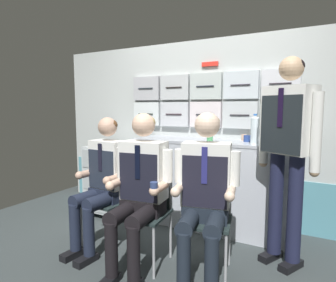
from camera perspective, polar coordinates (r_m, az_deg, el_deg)
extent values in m
cube|color=#343B3C|center=(2.78, -5.54, -23.07)|extent=(4.80, 4.80, 0.04)
cube|color=#B5BCBA|center=(3.65, 6.56, 2.16)|extent=(4.20, 0.06, 2.15)
cube|color=teal|center=(3.76, 6.19, -9.93)|extent=(4.12, 0.01, 0.58)
cube|color=silver|center=(3.93, -4.07, 5.27)|extent=(0.39, 0.06, 0.31)
cylinder|color=black|center=(3.90, -4.37, 5.25)|extent=(0.22, 0.01, 0.01)
cube|color=#BABDC4|center=(3.73, 1.34, 5.21)|extent=(0.39, 0.06, 0.31)
cylinder|color=#2A1E24|center=(3.69, 1.07, 5.20)|extent=(0.22, 0.01, 0.01)
cube|color=silver|center=(3.55, 7.33, 5.10)|extent=(0.39, 0.06, 0.31)
cylinder|color=black|center=(3.52, 7.11, 5.09)|extent=(0.22, 0.01, 0.01)
cube|color=#B7BEC2|center=(3.42, 13.85, 4.91)|extent=(0.39, 0.06, 0.31)
cylinder|color=black|center=(3.39, 13.69, 4.90)|extent=(0.22, 0.01, 0.01)
cube|color=silver|center=(3.34, 20.78, 4.65)|extent=(0.39, 0.06, 0.31)
cylinder|color=#1C272B|center=(3.30, 20.69, 4.63)|extent=(0.22, 0.01, 0.01)
cube|color=#A8A9AF|center=(3.94, -4.11, 10.12)|extent=(0.39, 0.06, 0.31)
cylinder|color=#212930|center=(3.91, -4.42, 10.14)|extent=(0.22, 0.01, 0.01)
cube|color=#B2B6B9|center=(3.73, 1.36, 10.33)|extent=(0.39, 0.06, 0.31)
cylinder|color=black|center=(3.70, 1.08, 10.37)|extent=(0.22, 0.01, 0.01)
cube|color=#B0BAB7|center=(3.56, 7.41, 10.47)|extent=(0.39, 0.06, 0.31)
cylinder|color=black|center=(3.53, 7.18, 10.51)|extent=(0.22, 0.01, 0.01)
cube|color=silver|center=(3.43, 14.01, 10.48)|extent=(0.39, 0.06, 0.31)
cylinder|color=#2A262F|center=(3.40, 13.84, 10.53)|extent=(0.22, 0.01, 0.01)
cube|color=silver|center=(3.35, 21.02, 10.35)|extent=(0.39, 0.06, 0.31)
cylinder|color=#2A232B|center=(3.31, 20.92, 10.40)|extent=(0.22, 0.01, 0.01)
cube|color=red|center=(3.59, 8.13, 14.56)|extent=(0.20, 0.02, 0.05)
cube|color=#B7BCC7|center=(3.39, 8.28, -8.42)|extent=(1.74, 0.52, 0.96)
cube|color=#A8ADB8|center=(3.30, 8.42, -0.12)|extent=(1.78, 0.53, 0.03)
sphere|color=black|center=(3.91, -15.15, -13.34)|extent=(0.07, 0.07, 0.07)
sphere|color=black|center=(3.72, -11.59, -14.33)|extent=(0.07, 0.07, 0.07)
sphere|color=black|center=(4.30, -9.98, -11.37)|extent=(0.07, 0.07, 0.07)
sphere|color=black|center=(4.13, -6.54, -12.11)|extent=(0.07, 0.07, 0.07)
cube|color=#B7BFC1|center=(3.89, -10.86, -6.65)|extent=(0.40, 0.64, 0.80)
cube|color=#A2AAAD|center=(3.72, -14.00, -11.59)|extent=(0.35, 0.01, 0.21)
cube|color=#A2AAAD|center=(3.65, -14.12, -7.59)|extent=(0.35, 0.01, 0.21)
cube|color=#A2AAAD|center=(3.60, -14.24, -3.45)|extent=(0.35, 0.01, 0.21)
cylinder|color=#28282D|center=(3.60, -14.03, -1.61)|extent=(0.32, 0.02, 0.02)
cylinder|color=#A8AAAF|center=(3.07, -16.42, -15.42)|extent=(0.02, 0.02, 0.43)
cylinder|color=#A8AAAF|center=(2.83, -11.44, -17.27)|extent=(0.02, 0.02, 0.43)
cylinder|color=#A8AAAF|center=(3.30, -11.53, -13.73)|extent=(0.02, 0.02, 0.43)
cylinder|color=#A8AAAF|center=(3.07, -6.56, -15.20)|extent=(0.02, 0.02, 0.43)
cube|color=#1F2B2B|center=(2.98, -11.59, -11.32)|extent=(0.43, 0.43, 0.02)
cube|color=#1F2B2B|center=(3.06, -9.16, -6.72)|extent=(0.37, 0.06, 0.40)
cylinder|color=#A8AAAF|center=(3.17, -11.71, -6.29)|extent=(0.02, 0.02, 0.40)
cylinder|color=#A8AAAF|center=(2.94, -6.67, -7.24)|extent=(0.02, 0.02, 0.40)
cube|color=black|center=(2.97, -18.04, -20.15)|extent=(0.11, 0.23, 0.06)
cube|color=black|center=(2.85, -15.60, -21.31)|extent=(0.11, 0.23, 0.06)
cylinder|color=#1A2133|center=(2.90, -17.57, -15.63)|extent=(0.10, 0.10, 0.42)
cylinder|color=#1A2133|center=(2.77, -15.11, -16.61)|extent=(0.10, 0.10, 0.42)
cylinder|color=#1A2133|center=(2.92, -15.20, -10.56)|extent=(0.16, 0.37, 0.13)
cylinder|color=#1A2133|center=(2.79, -12.69, -11.27)|extent=(0.16, 0.37, 0.13)
cube|color=#1A2133|center=(2.96, -11.62, -10.01)|extent=(0.34, 0.22, 0.12)
cube|color=white|center=(2.91, -11.47, -4.43)|extent=(0.36, 0.22, 0.46)
cube|color=#202735|center=(2.85, -12.88, -5.46)|extent=(0.32, 0.04, 0.37)
cube|color=black|center=(2.82, -13.05, -3.10)|extent=(0.04, 0.01, 0.26)
cylinder|color=white|center=(3.04, -14.22, -3.05)|extent=(0.08, 0.08, 0.25)
cylinder|color=tan|center=(2.99, -15.35, -6.09)|extent=(0.09, 0.24, 0.07)
sphere|color=tan|center=(2.92, -16.88, -6.42)|extent=(0.08, 0.08, 0.08)
cylinder|color=white|center=(2.76, -8.49, -3.88)|extent=(0.08, 0.08, 0.25)
cylinder|color=tan|center=(2.73, -10.21, -7.14)|extent=(0.09, 0.24, 0.07)
sphere|color=tan|center=(2.66, -11.75, -7.55)|extent=(0.08, 0.08, 0.08)
sphere|color=tan|center=(2.86, -11.64, 2.71)|extent=(0.18, 0.18, 0.18)
ellipsoid|color=brown|center=(2.87, -11.45, 3.05)|extent=(0.19, 0.18, 0.13)
cylinder|color=#A8AAAF|center=(2.63, -10.35, -19.17)|extent=(0.02, 0.02, 0.43)
cylinder|color=#A8AAAF|center=(2.47, -2.78, -20.82)|extent=(0.02, 0.02, 0.43)
cylinder|color=#A8AAAF|center=(2.91, -6.40, -16.47)|extent=(0.02, 0.02, 0.43)
cylinder|color=#A8AAAF|center=(2.77, 0.50, -17.67)|extent=(0.02, 0.02, 0.43)
cube|color=#1F2B2B|center=(2.60, -4.81, -13.95)|extent=(0.44, 0.44, 0.02)
cube|color=#1F2B2B|center=(2.70, -3.01, -8.46)|extent=(0.37, 0.07, 0.40)
cylinder|color=#A8AAAF|center=(2.77, -6.51, -8.10)|extent=(0.02, 0.02, 0.40)
cylinder|color=#A8AAAF|center=(2.62, 0.51, -8.90)|extent=(0.02, 0.02, 0.40)
cube|color=black|center=(2.52, -11.34, -25.21)|extent=(0.11, 0.23, 0.06)
cylinder|color=black|center=(2.43, -10.92, -19.93)|extent=(0.10, 0.10, 0.42)
cylinder|color=black|center=(2.34, -6.68, -20.94)|extent=(0.10, 0.10, 0.42)
cylinder|color=black|center=(2.48, -8.76, -13.54)|extent=(0.17, 0.40, 0.13)
cylinder|color=black|center=(2.39, -4.66, -14.25)|extent=(0.17, 0.40, 0.13)
cube|color=black|center=(2.57, -4.82, -12.46)|extent=(0.37, 0.24, 0.12)
cube|color=white|center=(2.51, -4.68, -5.68)|extent=(0.39, 0.25, 0.49)
cube|color=black|center=(2.42, -5.82, -7.08)|extent=(0.34, 0.05, 0.40)
cube|color=black|center=(2.39, -5.94, -4.12)|extent=(0.04, 0.01, 0.28)
cylinder|color=white|center=(2.60, -8.95, -4.09)|extent=(0.08, 0.08, 0.27)
cylinder|color=beige|center=(2.53, -9.80, -7.97)|extent=(0.10, 0.25, 0.07)
sphere|color=beige|center=(2.44, -11.19, -8.54)|extent=(0.08, 0.08, 0.08)
cylinder|color=white|center=(2.41, -0.10, -4.85)|extent=(0.08, 0.08, 0.27)
cylinder|color=beige|center=(2.35, -1.59, -8.98)|extent=(0.10, 0.25, 0.07)
sphere|color=beige|center=(2.26, -2.74, -9.67)|extent=(0.08, 0.08, 0.08)
cylinder|color=navy|center=(2.25, -2.74, -8.69)|extent=(0.06, 0.06, 0.06)
sphere|color=beige|center=(2.46, -4.77, 3.14)|extent=(0.20, 0.20, 0.20)
ellipsoid|color=tan|center=(2.47, -4.62, 3.56)|extent=(0.21, 0.20, 0.14)
cylinder|color=#A8AAAF|center=(2.43, 1.99, -21.29)|extent=(0.02, 0.02, 0.43)
cylinder|color=#A8AAAF|center=(2.38, 11.11, -22.04)|extent=(0.02, 0.02, 0.43)
cylinder|color=#A8AAAF|center=(2.75, 3.87, -17.89)|extent=(0.02, 0.02, 0.43)
cylinder|color=#A8AAAF|center=(2.70, 11.76, -18.43)|extent=(0.02, 0.02, 0.43)
cube|color=#1F2B2B|center=(2.47, 7.26, -15.13)|extent=(0.48, 0.48, 0.02)
cube|color=#1F2B2B|center=(2.58, 7.96, -9.22)|extent=(0.36, 0.11, 0.40)
cylinder|color=#A8AAAF|center=(2.60, 3.94, -9.06)|extent=(0.02, 0.02, 0.40)
cylinder|color=#A8AAAF|center=(2.55, 11.99, -9.47)|extent=(0.02, 0.02, 0.40)
cylinder|color=#1A212C|center=(2.23, 3.05, -22.32)|extent=(0.10, 0.10, 0.42)
cylinder|color=#1A212C|center=(2.21, 8.43, -22.79)|extent=(0.10, 0.10, 0.42)
cylinder|color=#1A212C|center=(2.29, 4.10, -15.14)|extent=(0.22, 0.42, 0.13)
cylinder|color=#1A212C|center=(2.27, 9.13, -15.49)|extent=(0.22, 0.42, 0.13)
cube|color=#1A212C|center=(2.44, 7.29, -13.58)|extent=(0.39, 0.27, 0.12)
cube|color=white|center=(2.37, 7.47, -6.34)|extent=(0.41, 0.29, 0.50)
cube|color=black|center=(2.28, 7.05, -7.92)|extent=(0.34, 0.09, 0.40)
cube|color=navy|center=(2.24, 7.07, -4.73)|extent=(0.04, 0.02, 0.28)
cylinder|color=white|center=(2.40, 2.31, -4.80)|extent=(0.08, 0.08, 0.27)
cylinder|color=beige|center=(2.32, 2.12, -9.12)|extent=(0.12, 0.26, 0.07)
sphere|color=beige|center=(2.22, 1.42, -9.88)|extent=(0.08, 0.08, 0.08)
cylinder|color=white|center=(2.34, 12.80, -5.25)|extent=(0.08, 0.08, 0.27)
cylinder|color=beige|center=(2.27, 12.04, -9.66)|extent=(0.12, 0.26, 0.07)
sphere|color=beige|center=(2.16, 11.84, -10.48)|extent=(0.08, 0.08, 0.08)
sphere|color=beige|center=(2.32, 7.61, 3.12)|extent=(0.20, 0.20, 0.20)
ellipsoid|color=tan|center=(2.33, 7.67, 3.58)|extent=(0.23, 0.22, 0.14)
cube|color=black|center=(2.97, 19.25, -20.26)|extent=(0.19, 0.26, 0.06)
cube|color=black|center=(2.87, 22.74, -21.37)|extent=(0.19, 0.26, 0.06)
cylinder|color=#1A1D38|center=(2.80, 20.16, -11.22)|extent=(0.12, 0.12, 0.91)
cylinder|color=#1A1D38|center=(2.71, 23.36, -11.96)|extent=(0.12, 0.12, 0.91)
cube|color=white|center=(2.63, 22.40, 3.80)|extent=(0.45, 0.38, 0.56)
cube|color=black|center=(2.53, 20.94, 3.02)|extent=(0.33, 0.17, 0.47)
cube|color=black|center=(2.52, 20.96, 6.04)|extent=(0.04, 0.03, 0.31)
cylinder|color=white|center=(2.77, 18.20, 2.27)|extent=(0.08, 0.08, 0.62)
sphere|color=tan|center=(2.81, 17.98, -4.04)|extent=(0.08, 0.08, 0.08)
cylinder|color=white|center=(2.52, 26.85, 1.51)|extent=(0.08, 0.08, 0.62)
sphere|color=tan|center=(2.56, 26.50, -5.41)|extent=(0.08, 0.08, 0.08)
sphere|color=tan|center=(2.65, 22.80, 12.84)|extent=(0.20, 0.20, 0.20)
ellipsoid|color=black|center=(2.66, 22.99, 13.18)|extent=(0.25, 0.24, 0.14)
cylinder|color=#499D5D|center=(3.13, 8.13, 2.05)|extent=(0.07, 0.07, 0.25)
cone|color=#499D5D|center=(3.12, 8.17, 4.51)|extent=(0.07, 0.07, 0.02)
cylinder|color=silver|center=(3.12, 8.18, 4.92)|extent=(0.03, 0.03, 0.02)
cylinder|color=silver|center=(2.98, 16.48, 1.78)|extent=(0.08, 0.08, 0.26)
cone|color=silver|center=(2.98, 16.56, 4.50)|extent=(0.08, 0.08, 0.02)
cylinder|color=blue|center=(2.98, 16.58, 4.92)|extent=(0.04, 0.04, 0.02)
cylinder|color=tan|center=(3.35, 14.49, 0.68)|extent=(0.06, 0.06, 0.07)
cylinder|color=#382114|center=(3.35, 14.51, 1.16)|extent=(0.05, 0.05, 0.01)
cylinder|color=navy|center=(3.24, 15.06, 0.47)|extent=(0.07, 0.07, 0.07)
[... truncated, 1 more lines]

